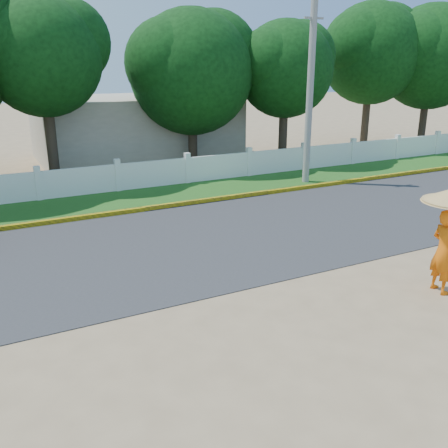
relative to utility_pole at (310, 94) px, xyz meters
name	(u,v)px	position (x,y,z in m)	size (l,w,h in m)	color
ground	(267,309)	(-7.57, -9.05, -3.68)	(120.00, 120.00, 0.00)	#9E8460
road	(184,243)	(-7.57, -4.55, -3.67)	(60.00, 7.00, 0.02)	#38383A
grass_verge	(130,199)	(-7.57, 0.70, -3.66)	(60.00, 3.50, 0.03)	#2D601E
curb	(144,209)	(-7.57, -1.00, -3.60)	(40.00, 0.18, 0.16)	yellow
fence	(118,178)	(-7.57, 2.15, -3.13)	(40.00, 0.10, 1.10)	silver
building_near	(136,127)	(-4.57, 8.95, -2.08)	(10.00, 6.00, 3.20)	#B7AD99
utility_pole	(310,94)	(0.00, 0.00, 0.00)	(0.28, 0.28, 7.35)	gray
tree_row	(176,60)	(-3.73, 5.19, 1.32)	(39.64, 7.61, 8.84)	#473828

